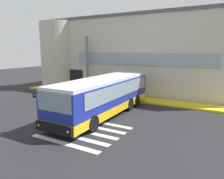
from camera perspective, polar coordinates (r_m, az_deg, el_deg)
ground_plane at (r=17.22m, az=-4.20°, el=-5.41°), size 80.00×90.00×0.02m
bay_paint_stripes at (r=12.87m, az=-7.20°, el=-10.99°), size 4.40×3.96×0.01m
terminal_building at (r=27.24m, az=8.26°, el=9.19°), size 22.27×13.80×8.27m
boarding_curb at (r=21.23m, az=3.00°, el=-2.10°), size 24.47×2.00×0.15m
entry_support_column at (r=23.75m, az=-6.59°, el=6.61°), size 0.28×0.28×5.94m
bus_main_foreground at (r=15.65m, az=-2.12°, el=-1.93°), size 3.03×10.43×2.70m
passenger_near_column at (r=22.79m, az=-6.19°, el=1.29°), size 0.40×0.49×1.68m
passenger_by_doorway at (r=22.23m, az=-3.92°, el=1.19°), size 0.52×0.50×1.68m
passenger_at_curb_edge at (r=22.25m, az=-1.33°, el=1.13°), size 0.58×0.28×1.68m
safety_bollard_yellow at (r=19.65m, az=4.20°, el=-2.02°), size 0.18×0.18×0.90m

